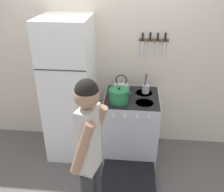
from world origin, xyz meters
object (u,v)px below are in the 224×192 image
Objects in this scene: person at (90,156)px; dutch_oven_pot at (119,95)px; refrigerator at (70,90)px; stove_range at (131,127)px; utensil_jar at (146,88)px; tea_kettle at (121,87)px.

dutch_oven_pot is at bearing 6.08° from person.
refrigerator reaches higher than dutch_oven_pot.
stove_range is at bearing 32.86° from dutch_oven_pot.
utensil_jar is 0.17× the size of person.
stove_range is 5.05× the size of utensil_jar.
utensil_jar reaches higher than tea_kettle.
person is (0.48, -1.24, 0.00)m from refrigerator.
tea_kettle is at bearing 10.98° from refrigerator.
dutch_oven_pot is 0.18× the size of person.
refrigerator is 0.67m from dutch_oven_pot.
dutch_oven_pot is at bearing -147.14° from stove_range.
dutch_oven_pot is at bearing -12.84° from refrigerator.
refrigerator is 1.14× the size of person.
person is at bearing -97.59° from tea_kettle.
utensil_jar is at bearing 1.24° from tea_kettle.
person is (-0.18, -1.37, -0.02)m from tea_kettle.
utensil_jar is at bearing -5.16° from person.
refrigerator is 6.47× the size of dutch_oven_pot.
person is at bearing -105.38° from stove_range.
person is at bearing -98.86° from dutch_oven_pot.
tea_kettle is at bearing 87.46° from dutch_oven_pot.
utensil_jar is (0.33, 0.29, -0.02)m from dutch_oven_pot.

